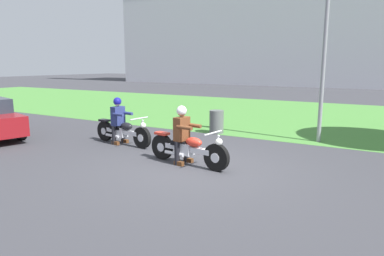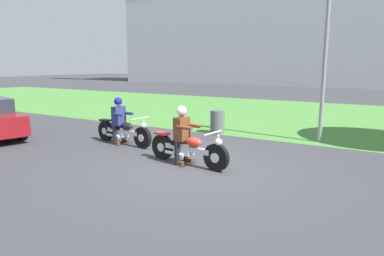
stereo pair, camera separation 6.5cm
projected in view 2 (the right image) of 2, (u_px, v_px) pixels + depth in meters
ground at (194, 167)px, 7.97m from camera, size 120.00×120.00×0.00m
grass_verge at (299, 115)px, 16.14m from camera, size 60.00×12.00×0.01m
stadium_facade at (315, 12)px, 37.62m from camera, size 46.72×8.00×15.74m
motorcycle_lead at (188, 149)px, 8.12m from camera, size 2.25×0.66×0.87m
rider_lead at (182, 130)px, 8.15m from camera, size 0.59×0.51×1.39m
motorcycle_follow at (123, 132)px, 10.21m from camera, size 2.24×0.66×0.86m
rider_follow at (119, 117)px, 10.24m from camera, size 0.59×0.51×1.38m
streetlight_pole at (332, 11)px, 9.82m from camera, size 0.96×0.20×6.21m
trash_can at (217, 122)px, 11.85m from camera, size 0.49×0.49×0.79m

